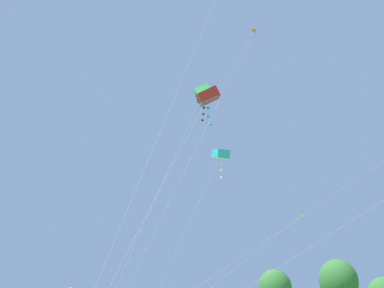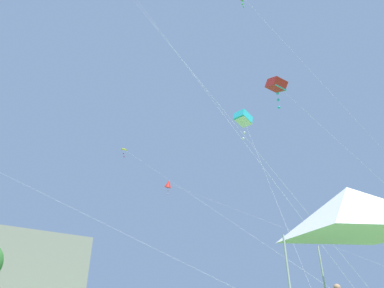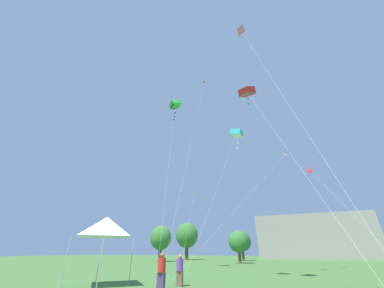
{
  "view_description": "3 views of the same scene",
  "coord_description": "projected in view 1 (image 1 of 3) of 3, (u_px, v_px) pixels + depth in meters",
  "views": [
    {
      "loc": [
        23.49,
        -2.52,
        3.44
      ],
      "look_at": [
        1.28,
        11.16,
        12.78
      ],
      "focal_mm": 40.0,
      "sensor_mm": 36.0,
      "label": 1
    },
    {
      "loc": [
        -15.72,
        5.18,
        1.65
      ],
      "look_at": [
        -1.79,
        15.76,
        9.98
      ],
      "focal_mm": 28.0,
      "sensor_mm": 36.0,
      "label": 2
    },
    {
      "loc": [
        4.42,
        -5.45,
        1.91
      ],
      "look_at": [
        -3.48,
        13.14,
        12.06
      ],
      "focal_mm": 20.0,
      "sensor_mm": 36.0,
      "label": 3
    }
  ],
  "objects": [
    {
      "name": "kite_cyan_box_7",
      "position": [
        221.0,
        155.0,
        28.78
      ],
      "size": [
        4.26,
        5.05,
        12.95
      ],
      "color": "silver",
      "rests_on": "ground"
    },
    {
      "name": "kite_green_box_5",
      "position": [
        203.0,
        94.0,
        42.69
      ],
      "size": [
        7.01,
        13.32,
        23.51
      ],
      "color": "silver",
      "rests_on": "ground"
    },
    {
      "name": "kite_orange_diamond_4",
      "position": [
        254.0,
        31.0,
        44.03
      ],
      "size": [
        2.66,
        16.29,
        29.94
      ],
      "color": "silver",
      "rests_on": "ground"
    },
    {
      "name": "kite_red_box_0",
      "position": [
        208.0,
        97.0,
        27.32
      ],
      "size": [
        4.52,
        10.16,
        16.24
      ],
      "color": "silver",
      "rests_on": "ground"
    },
    {
      "name": "tree_near_right",
      "position": [
        338.0,
        281.0,
        61.19
      ],
      "size": [
        5.71,
        5.14,
        8.62
      ],
      "color": "brown",
      "rests_on": "ground"
    },
    {
      "name": "tree_far_centre",
      "position": [
        275.0,
        288.0,
        56.2
      ],
      "size": [
        4.6,
        4.14,
        6.94
      ],
      "color": "brown",
      "rests_on": "ground"
    },
    {
      "name": "kite_white_delta_1",
      "position": [
        299.0,
        218.0,
        49.05
      ],
      "size": [
        9.88,
        26.06,
        12.51
      ],
      "color": "silver",
      "rests_on": "ground"
    }
  ]
}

